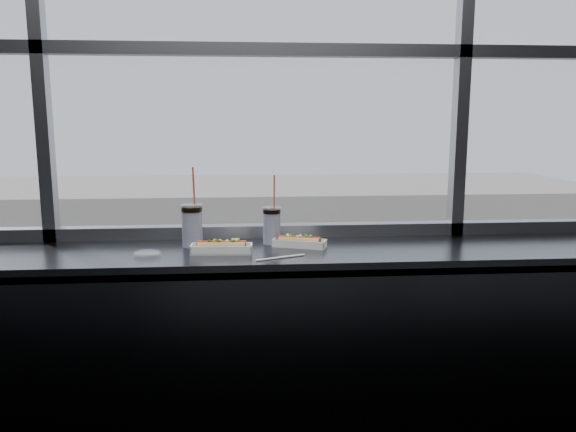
{
  "coord_description": "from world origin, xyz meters",
  "views": [
    {
      "loc": [
        -0.08,
        -1.24,
        1.68
      ],
      "look_at": [
        0.12,
        1.23,
        1.25
      ],
      "focal_mm": 35.0,
      "sensor_mm": 36.0,
      "label": 1
    }
  ],
  "objects": [
    {
      "name": "soda_cup_left",
      "position": [
        -0.31,
        1.31,
        1.21
      ],
      "size": [
        0.1,
        0.1,
        0.37
      ],
      "color": "white",
      "rests_on": "counter"
    },
    {
      "name": "counter",
      "position": [
        0.0,
        1.23,
        1.07
      ],
      "size": [
        6.0,
        0.55,
        0.06
      ],
      "primitive_type": "cube",
      "color": "#55585D",
      "rests_on": "ground"
    },
    {
      "name": "far_building",
      "position": [
        0.0,
        39.5,
        -7.0
      ],
      "size": [
        50.0,
        14.0,
        8.0
      ],
      "primitive_type": "cube",
      "color": "#ACA29A",
      "rests_on": "plaza_ground"
    },
    {
      "name": "car_near_d",
      "position": [
        7.16,
        17.5,
        -9.84
      ],
      "size": [
        3.2,
        6.8,
        2.21
      ],
      "primitive_type": "imported",
      "rotation": [
        0.0,
        0.0,
        1.5
      ],
      "color": "white",
      "rests_on": "street_asphalt"
    },
    {
      "name": "loose_straw",
      "position": [
        0.08,
        1.05,
        1.1
      ],
      "size": [
        0.21,
        0.09,
        0.01
      ],
      "primitive_type": "cylinder",
      "rotation": [
        0.0,
        1.57,
        0.39
      ],
      "color": "white",
      "rests_on": "counter"
    },
    {
      "name": "car_far_b",
      "position": [
        1.3,
        25.5,
        -9.88
      ],
      "size": [
        2.78,
        6.4,
        2.11
      ],
      "primitive_type": "imported",
      "rotation": [
        0.0,
        0.0,
        1.55
      ],
      "color": "maroon",
      "rests_on": "street_asphalt"
    },
    {
      "name": "counter_fascia",
      "position": [
        0.0,
        0.97,
        0.55
      ],
      "size": [
        6.0,
        0.04,
        1.04
      ],
      "primitive_type": "cube",
      "color": "#55585D",
      "rests_on": "ground"
    },
    {
      "name": "far_sidewalk",
      "position": [
        0.0,
        29.5,
        -10.98
      ],
      "size": [
        80.0,
        6.0,
        0.04
      ],
      "primitive_type": "cube",
      "color": "#A39682",
      "rests_on": "plaza_ground"
    },
    {
      "name": "soda_cup_right",
      "position": [
        0.06,
        1.34,
        1.2
      ],
      "size": [
        0.09,
        0.09,
        0.33
      ],
      "color": "white",
      "rests_on": "counter"
    },
    {
      "name": "plaza_ground",
      "position": [
        0.0,
        45.0,
        -11.0
      ],
      "size": [
        120.0,
        120.0,
        0.0
      ],
      "primitive_type": "plane",
      "color": "#A39682",
      "rests_on": "ground"
    },
    {
      "name": "car_far_c",
      "position": [
        12.06,
        25.5,
        -9.79
      ],
      "size": [
        3.63,
        7.15,
        2.29
      ],
      "primitive_type": "imported",
      "rotation": [
        0.0,
        0.0,
        1.46
      ],
      "color": "beige",
      "rests_on": "street_asphalt"
    },
    {
      "name": "wall_back_lower",
      "position": [
        0.0,
        1.5,
        0.55
      ],
      "size": [
        6.0,
        0.0,
        6.0
      ],
      "primitive_type": "plane",
      "rotation": [
        1.57,
        0.0,
        0.0
      ],
      "color": "black",
      "rests_on": "ground"
    },
    {
      "name": "hotdog_tray_right",
      "position": [
        0.18,
        1.26,
        1.12
      ],
      "size": [
        0.26,
        0.16,
        0.06
      ],
      "rotation": [
        0.0,
        0.0,
        -0.35
      ],
      "color": "white",
      "rests_on": "counter"
    },
    {
      "name": "wrapper",
      "position": [
        -0.49,
        1.13,
        1.11
      ],
      "size": [
        0.11,
        0.08,
        0.03
      ],
      "primitive_type": "ellipsoid",
      "color": "silver",
      "rests_on": "counter"
    },
    {
      "name": "pedestrian_d",
      "position": [
        8.68,
        28.4,
        -9.93
      ],
      "size": [
        0.91,
        0.69,
        2.06
      ],
      "primitive_type": "imported",
      "color": "#66605B",
      "rests_on": "far_sidewalk"
    },
    {
      "name": "pedestrian_a",
      "position": [
        -7.84,
        30.62,
        -9.85
      ],
      "size": [
        0.74,
        0.99,
        2.22
      ],
      "primitive_type": "imported",
      "rotation": [
        0.0,
        0.0,
        1.57
      ],
      "color": "#66605B",
      "rests_on": "far_sidewalk"
    },
    {
      "name": "tree_right",
      "position": [
        9.81,
        29.5,
        -7.35
      ],
      "size": [
        3.45,
        3.45,
        5.38
      ],
      "color": "#47382B",
      "rests_on": "far_sidewalk"
    },
    {
      "name": "tree_center",
      "position": [
        1.59,
        29.5,
        -7.59
      ],
      "size": [
        3.22,
        3.22,
        5.03
      ],
      "color": "#47382B",
      "rests_on": "far_sidewalk"
    },
    {
      "name": "car_far_a",
      "position": [
        -11.98,
        25.5,
        -9.97
      ],
      "size": [
        3.18,
        6.07,
        1.93
      ],
      "primitive_type": "imported",
      "rotation": [
        0.0,
        0.0,
        1.43
      ],
      "color": "black",
      "rests_on": "street_asphalt"
    },
    {
      "name": "pedestrian_c",
      "position": [
        4.17,
        28.47,
        -9.88
      ],
      "size": [
        0.72,
        0.96,
        2.15
      ],
      "primitive_type": "imported",
      "rotation": [
        0.0,
        0.0,
        4.71
      ],
      "color": "#66605B",
      "rests_on": "far_sidewalk"
    },
    {
      "name": "tree_left",
      "position": [
        -10.5,
        29.5,
        -7.61
      ],
      "size": [
        3.2,
        3.2,
        5.0
      ],
      "color": "#47382B",
      "rests_on": "far_sidewalk"
    },
    {
      "name": "street_asphalt",
      "position": [
        0.0,
        21.5,
        -10.97
      ],
      "size": [
        80.0,
        10.0,
        0.06
      ],
      "primitive_type": "cube",
      "color": "black",
      "rests_on": "plaza_ground"
    },
    {
      "name": "hotdog_tray_left",
      "position": [
        -0.17,
        1.16,
        1.13
      ],
      "size": [
        0.27,
        0.1,
        0.07
      ],
      "rotation": [
        0.0,
        0.0,
        -0.06
      ],
      "color": "white",
      "rests_on": "counter"
    }
  ]
}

